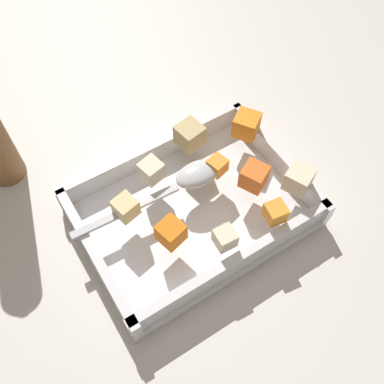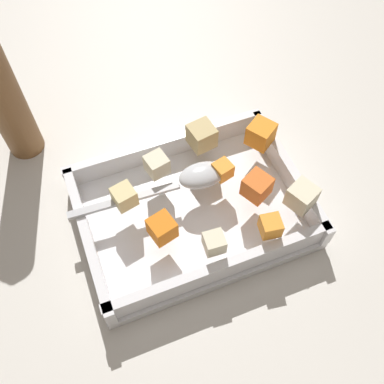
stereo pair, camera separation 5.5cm
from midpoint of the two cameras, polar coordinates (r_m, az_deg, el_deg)
ground_plane at (r=0.60m, az=-2.52°, el=-3.59°), size 4.00×4.00×0.00m
baking_dish at (r=0.59m, az=-2.67°, el=-2.47°), size 0.29×0.21×0.05m
carrot_chunk_front_center at (r=0.61m, az=4.50°, el=8.50°), size 0.04×0.04×0.03m
carrot_chunk_far_right at (r=0.54m, az=7.91°, el=-2.90°), size 0.03×0.03×0.02m
carrot_chunk_corner_nw at (r=0.58m, az=0.54°, el=3.24°), size 0.03×0.03×0.02m
carrot_chunk_back_center at (r=0.56m, az=5.30°, el=1.81°), size 0.04×0.04×0.03m
carrot_chunk_heap_top at (r=0.52m, az=-5.80°, el=-5.51°), size 0.03×0.03×0.03m
potato_chunk_rim_edge at (r=0.55m, az=-11.48°, el=-2.21°), size 0.03×0.03×0.03m
potato_chunk_near_left at (r=0.60m, az=-2.96°, el=7.16°), size 0.04×0.04×0.03m
potato_chunk_near_right at (r=0.57m, az=11.00°, el=1.43°), size 0.04×0.04×0.03m
potato_chunk_near_spoon at (r=0.52m, az=1.14°, el=-6.31°), size 0.03×0.03×0.02m
potato_chunk_mid_left at (r=0.57m, az=-8.07°, el=2.57°), size 0.03×0.03×0.03m
serving_spoon at (r=0.57m, az=-3.18°, el=1.54°), size 0.21×0.04×0.02m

